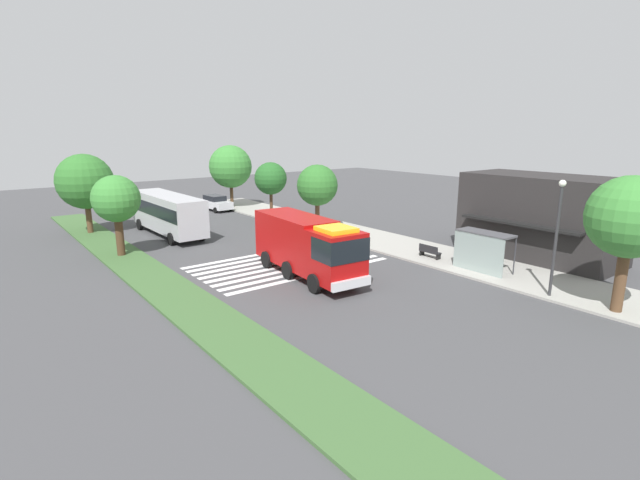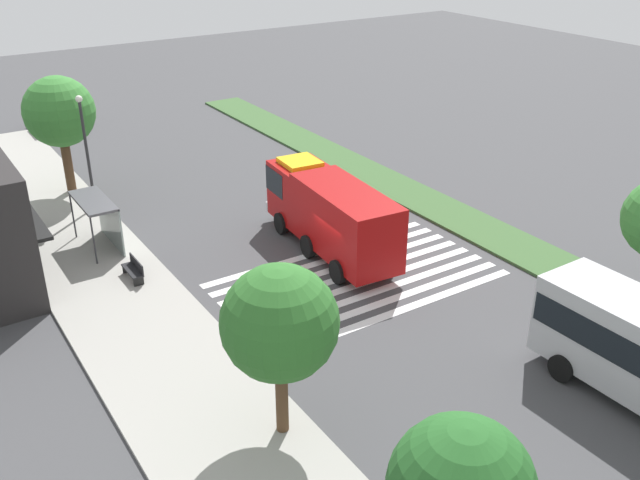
{
  "view_description": "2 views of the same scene",
  "coord_description": "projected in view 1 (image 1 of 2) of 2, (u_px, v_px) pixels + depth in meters",
  "views": [
    {
      "loc": [
        24.17,
        -16.8,
        8.79
      ],
      "look_at": [
        0.55,
        1.51,
        1.74
      ],
      "focal_mm": 26.14,
      "sensor_mm": 36.0,
      "label": 1
    },
    {
      "loc": [
        -23.38,
        16.41,
        15.37
      ],
      "look_at": [
        1.05,
        0.55,
        1.19
      ],
      "focal_mm": 39.46,
      "sensor_mm": 36.0,
      "label": 2
    }
  ],
  "objects": [
    {
      "name": "median_strip",
      "position": [
        172.0,
        293.0,
        25.63
      ],
      "size": [
        60.0,
        3.0,
        0.14
      ],
      "primitive_type": "cube",
      "color": "#3D6033",
      "rests_on": "ground_plane"
    },
    {
      "name": "sidewalk_tree_far_east",
      "position": [
        630.0,
        218.0,
        21.82
      ],
      "size": [
        3.91,
        3.91,
        6.65
      ],
      "color": "#513823",
      "rests_on": "sidewalk"
    },
    {
      "name": "fire_truck",
      "position": [
        309.0,
        245.0,
        28.14
      ],
      "size": [
        9.46,
        3.4,
        3.65
      ],
      "rotation": [
        0.0,
        0.0,
        -0.08
      ],
      "color": "#A50C0C",
      "rests_on": "ground_plane"
    },
    {
      "name": "sidewalk_tree_far_west",
      "position": [
        230.0,
        167.0,
        52.93
      ],
      "size": [
        4.82,
        4.82,
        7.04
      ],
      "color": "#513823",
      "rests_on": "sidewalk"
    },
    {
      "name": "sidewalk_tree_center",
      "position": [
        317.0,
        185.0,
        40.57
      ],
      "size": [
        3.58,
        3.58,
        5.78
      ],
      "color": "#513823",
      "rests_on": "sidewalk"
    },
    {
      "name": "sidewalk",
      "position": [
        397.0,
        245.0,
        36.31
      ],
      "size": [
        60.0,
        5.37,
        0.14
      ],
      "primitive_type": "cube",
      "color": "#9E9B93",
      "rests_on": "ground_plane"
    },
    {
      "name": "median_tree_west",
      "position": [
        116.0,
        200.0,
        32.27
      ],
      "size": [
        3.27,
        3.27,
        5.67
      ],
      "color": "#47301E",
      "rests_on": "median_strip"
    },
    {
      "name": "storefront_building",
      "position": [
        541.0,
        217.0,
        32.26
      ],
      "size": [
        10.2,
        5.9,
        5.82
      ],
      "color": "#282626",
      "rests_on": "ground_plane"
    },
    {
      "name": "bench_near_shelter",
      "position": [
        430.0,
        251.0,
        32.36
      ],
      "size": [
        1.6,
        0.5,
        0.9
      ],
      "color": "black",
      "rests_on": "sidewalk"
    },
    {
      "name": "ground_plane",
      "position": [
        297.0,
        267.0,
        30.63
      ],
      "size": [
        120.0,
        120.0,
        0.0
      ],
      "primitive_type": "plane",
      "color": "#424244"
    },
    {
      "name": "bus_stop_shelter",
      "position": [
        482.0,
        244.0,
        28.99
      ],
      "size": [
        3.5,
        1.4,
        2.46
      ],
      "color": "#4C4C51",
      "rests_on": "sidewalk"
    },
    {
      "name": "transit_bus",
      "position": [
        168.0,
        211.0,
        39.64
      ],
      "size": [
        10.65,
        3.0,
        3.48
      ],
      "rotation": [
        0.0,
        0.0,
        3.16
      ],
      "color": "#B2B2B7",
      "rests_on": "ground_plane"
    },
    {
      "name": "crosswalk",
      "position": [
        287.0,
        263.0,
        31.54
      ],
      "size": [
        6.75,
        12.36,
        0.01
      ],
      "color": "silver",
      "rests_on": "ground_plane"
    },
    {
      "name": "median_tree_far_west",
      "position": [
        85.0,
        182.0,
        39.46
      ],
      "size": [
        4.66,
        4.66,
        6.75
      ],
      "color": "#513823",
      "rests_on": "median_strip"
    },
    {
      "name": "parked_car_west",
      "position": [
        216.0,
        203.0,
        52.25
      ],
      "size": [
        4.72,
        2.23,
        1.69
      ],
      "rotation": [
        0.0,
        0.0,
        0.05
      ],
      "color": "silver",
      "rests_on": "ground_plane"
    },
    {
      "name": "street_lamp",
      "position": [
        557.0,
        229.0,
        24.2
      ],
      "size": [
        0.36,
        0.36,
        6.2
      ],
      "color": "#2D2D30",
      "rests_on": "sidewalk"
    },
    {
      "name": "sidewalk_tree_west",
      "position": [
        271.0,
        179.0,
        46.47
      ],
      "size": [
        3.23,
        3.23,
        5.58
      ],
      "color": "#47301E",
      "rests_on": "sidewalk"
    }
  ]
}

